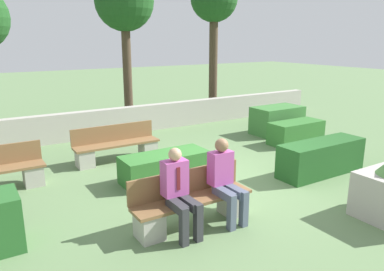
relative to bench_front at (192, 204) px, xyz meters
name	(u,v)px	position (x,y,z in m)	size (l,w,h in m)	color
ground_plane	(224,179)	(1.60, 1.31, -0.33)	(60.00, 60.00, 0.00)	#607F51
perimeter_wall	(133,119)	(1.60, 6.10, 0.07)	(14.71, 0.30, 0.81)	#ADA89E
bench_front	(192,204)	(0.00, 0.00, 0.00)	(2.00, 0.48, 0.85)	brown
bench_left_side	(117,147)	(0.14, 3.64, 0.00)	(2.04, 0.49, 0.85)	brown
person_seated_man	(179,188)	(-0.32, -0.14, 0.39)	(0.38, 0.64, 1.32)	#333338
person_seated_woman	(225,176)	(0.53, -0.14, 0.41)	(0.38, 0.64, 1.34)	#515B70
hedge_block_near_left	(277,120)	(5.32, 3.58, 0.09)	(1.55, 0.88, 0.84)	#3D7A38
hedge_block_near_right	(296,132)	(4.97, 2.47, -0.02)	(1.60, 0.68, 0.62)	#33702D
hedge_block_mid_left	(165,167)	(0.53, 1.92, -0.05)	(1.82, 0.74, 0.57)	#33702D
hedge_block_far_right	(321,158)	(3.58, 0.47, 0.03)	(2.09, 0.64, 0.72)	#235623
tree_center_left	(124,4)	(1.98, 7.27, 3.58)	(1.90, 1.90, 4.96)	#473828
tree_center_right	(214,2)	(5.44, 7.22, 3.79)	(1.74, 1.74, 5.16)	#473828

